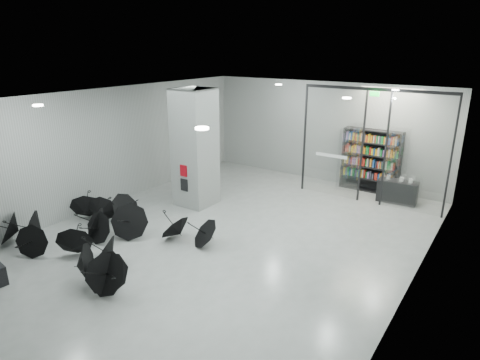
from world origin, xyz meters
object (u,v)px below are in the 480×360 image
Objects in this scene: umbrella_cluster at (98,238)px; bookshelf at (371,161)px; column at (195,148)px; shop_counter at (397,192)px.

bookshelf is at bearing 62.88° from umbrella_cluster.
column is 6.65m from bookshelf.
umbrella_cluster is (0.01, -4.17, -1.69)m from column.
umbrella_cluster reaches higher than shop_counter.
column is at bearing -133.19° from bookshelf.
shop_counter is at bearing 54.90° from umbrella_cluster.
column is 7.28m from shop_counter.
column is 1.69× the size of bookshelf.
shop_counter is (5.81, 4.08, -1.60)m from column.
umbrella_cluster is (-5.80, -8.25, -0.09)m from shop_counter.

